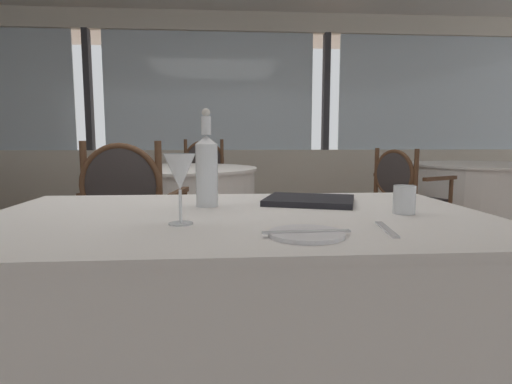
{
  "coord_description": "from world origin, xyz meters",
  "views": [
    {
      "loc": [
        0.19,
        -2.26,
        0.98
      ],
      "look_at": [
        0.29,
        -0.98,
        0.82
      ],
      "focal_mm": 29.06,
      "sensor_mm": 36.0,
      "label": 1
    }
  ],
  "objects": [
    {
      "name": "ground_plane",
      "position": [
        0.0,
        0.0,
        0.0
      ],
      "size": [
        13.26,
        13.26,
        0.0
      ],
      "primitive_type": "plane",
      "color": "brown"
    },
    {
      "name": "window_wall_far",
      "position": [
        -0.0,
        3.5,
        1.07
      ],
      "size": [
        10.2,
        0.14,
        2.67
      ],
      "color": "silver",
      "rests_on": "ground_plane"
    },
    {
      "name": "foreground_table",
      "position": [
        0.23,
        -1.04,
        0.38
      ],
      "size": [
        1.5,
        0.93,
        0.76
      ],
      "color": "white",
      "rests_on": "ground_plane"
    },
    {
      "name": "side_plate",
      "position": [
        0.38,
        -1.34,
        0.77
      ],
      "size": [
        0.18,
        0.18,
        0.01
      ],
      "primitive_type": "cylinder",
      "color": "white",
      "rests_on": "foreground_table"
    },
    {
      "name": "butter_knife",
      "position": [
        0.38,
        -1.34,
        0.77
      ],
      "size": [
        0.21,
        0.03,
        0.0
      ],
      "primitive_type": "cube",
      "rotation": [
        0.0,
        0.0,
        0.04
      ],
      "color": "silver",
      "rests_on": "foreground_table"
    },
    {
      "name": "dinner_fork",
      "position": [
        0.59,
        -1.29,
        0.76
      ],
      "size": [
        0.04,
        0.17,
        0.0
      ],
      "primitive_type": "cube",
      "rotation": [
        0.0,
        0.0,
        1.43
      ],
      "color": "silver",
      "rests_on": "foreground_table"
    },
    {
      "name": "water_bottle",
      "position": [
        0.13,
        -0.88,
        0.89
      ],
      "size": [
        0.07,
        0.07,
        0.32
      ],
      "color": "white",
      "rests_on": "foreground_table"
    },
    {
      "name": "wine_glass",
      "position": [
        0.08,
        -1.18,
        0.89
      ],
      "size": [
        0.08,
        0.08,
        0.18
      ],
      "color": "white",
      "rests_on": "foreground_table"
    },
    {
      "name": "water_tumbler",
      "position": [
        0.73,
        -1.07,
        0.8
      ],
      "size": [
        0.07,
        0.07,
        0.08
      ],
      "primitive_type": "cylinder",
      "color": "white",
      "rests_on": "foreground_table"
    },
    {
      "name": "menu_book",
      "position": [
        0.49,
        -0.84,
        0.77
      ],
      "size": [
        0.36,
        0.33,
        0.02
      ],
      "primitive_type": "cube",
      "rotation": [
        0.0,
        0.0,
        -0.32
      ],
      "color": "black",
      "rests_on": "foreground_table"
    },
    {
      "name": "background_table_0",
      "position": [
        -0.19,
        1.13,
        0.38
      ],
      "size": [
        1.29,
        1.29,
        0.76
      ],
      "color": "white",
      "rests_on": "ground_plane"
    },
    {
      "name": "dining_chair_0_0",
      "position": [
        -0.05,
        2.2,
        0.58
      ],
      "size": [
        0.58,
        0.52,
        0.99
      ],
      "rotation": [
        0.0,
        0.0,
        4.58
      ],
      "color": "brown",
      "rests_on": "ground_plane"
    },
    {
      "name": "dining_chair_0_1",
      "position": [
        -0.33,
        0.06,
        0.57
      ],
      "size": [
        0.58,
        0.52,
        0.98
      ],
      "rotation": [
        0.0,
        0.0,
        7.72
      ],
      "color": "brown",
      "rests_on": "ground_plane"
    },
    {
      "name": "background_table_2",
      "position": [
        2.63,
        1.47,
        0.38
      ],
      "size": [
        1.31,
        1.31,
        0.76
      ],
      "color": "white",
      "rests_on": "ground_plane"
    },
    {
      "name": "dining_chair_2_0",
      "position": [
        1.66,
        1.01,
        0.54
      ],
      "size": [
        0.61,
        0.64,
        0.92
      ],
      "rotation": [
        0.0,
        0.0,
        6.73
      ],
      "color": "brown",
      "rests_on": "ground_plane"
    }
  ]
}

